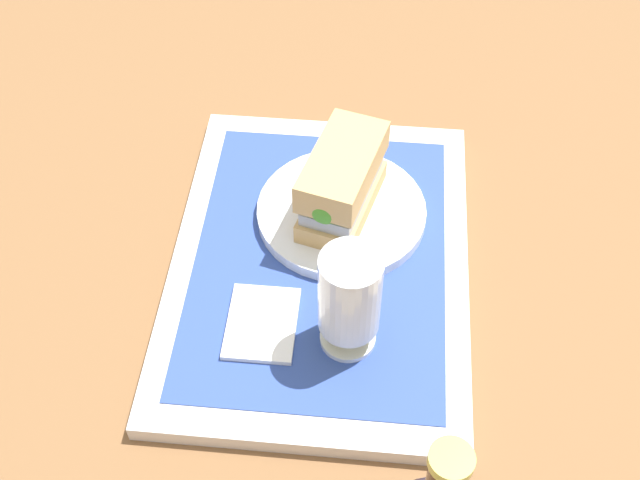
{
  "coord_description": "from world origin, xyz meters",
  "views": [
    {
      "loc": [
        0.55,
        0.05,
        0.71
      ],
      "look_at": [
        0.0,
        0.0,
        0.05
      ],
      "focal_mm": 45.44,
      "sensor_mm": 36.0,
      "label": 1
    }
  ],
  "objects": [
    {
      "name": "napkin_folded",
      "position": [
        0.09,
        -0.05,
        0.02
      ],
      "size": [
        0.09,
        0.07,
        0.01
      ],
      "primitive_type": "cube",
      "color": "white",
      "rests_on": "placemat"
    },
    {
      "name": "tray",
      "position": [
        0.0,
        0.0,
        0.01
      ],
      "size": [
        0.44,
        0.32,
        0.02
      ],
      "primitive_type": "cube",
      "color": "silver",
      "rests_on": "ground_plane"
    },
    {
      "name": "ground_plane",
      "position": [
        0.0,
        0.0,
        0.0
      ],
      "size": [
        3.0,
        3.0,
        0.0
      ],
      "primitive_type": "plane",
      "color": "brown"
    },
    {
      "name": "plate",
      "position": [
        -0.06,
        0.02,
        0.03
      ],
      "size": [
        0.19,
        0.19,
        0.01
      ],
      "primitive_type": "cylinder",
      "color": "white",
      "rests_on": "placemat"
    },
    {
      "name": "placemat",
      "position": [
        0.0,
        0.0,
        0.02
      ],
      "size": [
        0.38,
        0.27,
        0.0
      ],
      "primitive_type": "cube",
      "color": "#2D4793",
      "rests_on": "tray"
    },
    {
      "name": "sandwich",
      "position": [
        -0.06,
        0.02,
        0.08
      ],
      "size": [
        0.14,
        0.1,
        0.08
      ],
      "rotation": [
        0.0,
        0.0,
        -0.26
      ],
      "color": "tan",
      "rests_on": "plate"
    },
    {
      "name": "beer_glass",
      "position": [
        0.1,
        0.04,
        0.09
      ],
      "size": [
        0.06,
        0.06,
        0.12
      ],
      "color": "silver",
      "rests_on": "placemat"
    }
  ]
}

